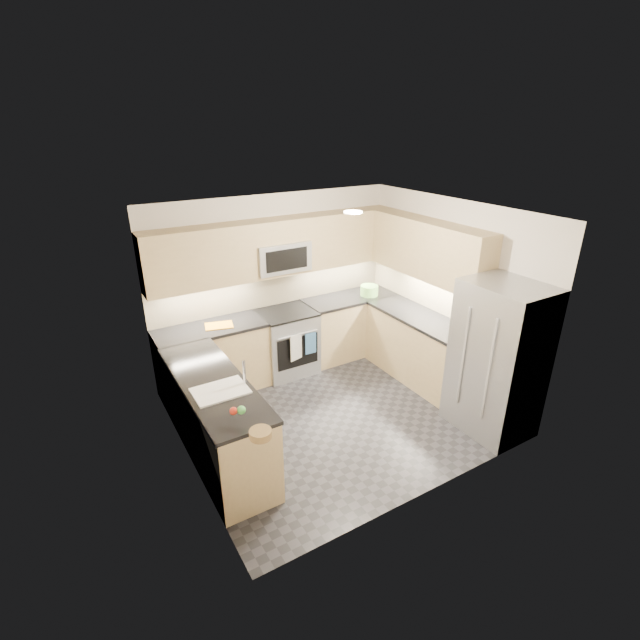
{
  "coord_description": "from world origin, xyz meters",
  "views": [
    {
      "loc": [
        -2.66,
        -4.09,
        3.4
      ],
      "look_at": [
        0.0,
        0.35,
        1.15
      ],
      "focal_mm": 26.0,
      "sensor_mm": 36.0,
      "label": 1
    }
  ],
  "objects": [
    {
      "name": "faucet",
      "position": [
        -1.24,
        -0.25,
        1.08
      ],
      "size": [
        0.03,
        0.03,
        0.28
      ],
      "primitive_type": "cylinder",
      "color": "silver",
      "rests_on": "countertop_peninsula"
    },
    {
      "name": "range_cooktop",
      "position": [
        0.0,
        1.28,
        0.92
      ],
      "size": [
        0.76,
        0.65,
        0.03
      ],
      "primitive_type": "cube",
      "color": "black",
      "rests_on": "gas_range"
    },
    {
      "name": "ceiling",
      "position": [
        0.0,
        0.0,
        2.5
      ],
      "size": [
        3.6,
        3.2,
        0.02
      ],
      "primitive_type": "cube",
      "color": "beige",
      "rests_on": "wall_back"
    },
    {
      "name": "fruit_apple",
      "position": [
        -1.56,
        -0.79,
        1.05
      ],
      "size": [
        0.07,
        0.07,
        0.07
      ],
      "primitive_type": "sphere",
      "color": "#AB2413",
      "rests_on": "fruit_basket"
    },
    {
      "name": "utensil_bowl",
      "position": [
        1.37,
        1.19,
        1.02
      ],
      "size": [
        0.33,
        0.33,
        0.15
      ],
      "primitive_type": "cylinder",
      "rotation": [
        0.0,
        0.0,
        0.28
      ],
      "color": "#79C755",
      "rests_on": "countertop_back_right"
    },
    {
      "name": "dish_towel_blue",
      "position": [
        0.18,
        0.91,
        0.55
      ],
      "size": [
        0.16,
        0.02,
        0.31
      ],
      "primitive_type": "cube",
      "rotation": [
        0.0,
        0.0,
        -0.04
      ],
      "color": "#325C8A",
      "rests_on": "oven_handle"
    },
    {
      "name": "countertop_peninsula",
      "position": [
        -1.5,
        0.0,
        0.92
      ],
      "size": [
        0.63,
        2.0,
        0.04
      ],
      "primitive_type": "cube",
      "color": "black",
      "rests_on": "base_cab_peninsula"
    },
    {
      "name": "upper_cab_back",
      "position": [
        0.0,
        1.43,
        1.83
      ],
      "size": [
        3.6,
        0.35,
        0.75
      ],
      "primitive_type": "cube",
      "color": "tan",
      "rests_on": "wall_back"
    },
    {
      "name": "oven_handle",
      "position": [
        0.0,
        0.93,
        0.72
      ],
      "size": [
        0.6,
        0.02,
        0.02
      ],
      "primitive_type": "cylinder",
      "rotation": [
        0.0,
        1.57,
        0.0
      ],
      "color": "#B2B5BA",
      "rests_on": "gas_range"
    },
    {
      "name": "countertop_right",
      "position": [
        1.5,
        0.15,
        0.92
      ],
      "size": [
        0.63,
        1.7,
        0.04
      ],
      "primitive_type": "cube",
      "color": "black",
      "rests_on": "base_cab_right"
    },
    {
      "name": "backsplash_right",
      "position": [
        1.8,
        0.45,
        1.2
      ],
      "size": [
        0.01,
        2.3,
        0.51
      ],
      "primitive_type": "cube",
      "color": "#C7B790",
      "rests_on": "wall_right"
    },
    {
      "name": "oven_door_glass",
      "position": [
        0.0,
        0.95,
        0.45
      ],
      "size": [
        0.62,
        0.02,
        0.45
      ],
      "primitive_type": "cube",
      "color": "black",
      "rests_on": "gas_range"
    },
    {
      "name": "fruit_pear",
      "position": [
        -1.5,
        -0.81,
        1.05
      ],
      "size": [
        0.08,
        0.08,
        0.08
      ],
      "primitive_type": "sphere",
      "color": "green",
      "rests_on": "fruit_basket"
    },
    {
      "name": "sink_basin",
      "position": [
        -1.5,
        -0.25,
        0.88
      ],
      "size": [
        0.52,
        0.38,
        0.16
      ],
      "primitive_type": "cube",
      "color": "white",
      "rests_on": "base_cab_peninsula"
    },
    {
      "name": "upper_cab_right",
      "position": [
        1.62,
        0.28,
        1.83
      ],
      "size": [
        0.35,
        1.95,
        0.75
      ],
      "primitive_type": "cube",
      "color": "tan",
      "rests_on": "wall_right"
    },
    {
      "name": "base_cab_peninsula",
      "position": [
        -1.5,
        0.0,
        0.45
      ],
      "size": [
        0.6,
        2.0,
        0.9
      ],
      "primitive_type": "cube",
      "color": "tan",
      "rests_on": "floor"
    },
    {
      "name": "cutting_board",
      "position": [
        -0.97,
        1.27,
        0.95
      ],
      "size": [
        0.4,
        0.33,
        0.01
      ],
      "primitive_type": "cube",
      "rotation": [
        0.0,
        0.0,
        -0.26
      ],
      "color": "orange",
      "rests_on": "countertop_back_left"
    },
    {
      "name": "fridge_handle_right",
      "position": [
        1.08,
        -0.97,
        0.95
      ],
      "size": [
        0.02,
        0.02,
        1.2
      ],
      "primitive_type": "cylinder",
      "color": "#B2B5BA",
      "rests_on": "refrigerator"
    },
    {
      "name": "backsplash_back",
      "position": [
        0.0,
        1.6,
        1.2
      ],
      "size": [
        3.6,
        0.01,
        0.51
      ],
      "primitive_type": "cube",
      "color": "#C7B790",
      "rests_on": "wall_back"
    },
    {
      "name": "base_cab_right",
      "position": [
        1.5,
        0.15,
        0.45
      ],
      "size": [
        0.6,
        1.7,
        0.9
      ],
      "primitive_type": "cube",
      "color": "tan",
      "rests_on": "floor"
    },
    {
      "name": "wall_right",
      "position": [
        1.8,
        0.0,
        1.25
      ],
      "size": [
        0.02,
        3.2,
        2.5
      ],
      "primitive_type": "cube",
      "color": "beige",
      "rests_on": "floor"
    },
    {
      "name": "wall_front",
      "position": [
        0.0,
        -1.6,
        1.25
      ],
      "size": [
        3.6,
        0.02,
        2.5
      ],
      "primitive_type": "cube",
      "color": "beige",
      "rests_on": "floor"
    },
    {
      "name": "microwave",
      "position": [
        0.0,
        1.4,
        1.7
      ],
      "size": [
        0.76,
        0.4,
        0.4
      ],
      "primitive_type": "cube",
      "color": "#9FA2A6",
      "rests_on": "upper_cab_back"
    },
    {
      "name": "fruit_basket",
      "position": [
        -1.45,
        -1.1,
        0.97
      ],
      "size": [
        0.24,
        0.24,
        0.07
      ],
      "primitive_type": "cylinder",
      "rotation": [
        0.0,
        0.0,
        0.32
      ],
      "color": "olive",
      "rests_on": "countertop_peninsula"
    },
    {
      "name": "countertop_back_left",
      "position": [
        -1.09,
        1.3,
        0.92
      ],
      "size": [
        1.42,
        0.63,
        0.04
      ],
      "primitive_type": "cube",
      "color": "black",
      "rests_on": "base_cab_back_left"
    },
    {
      "name": "wall_back",
      "position": [
        0.0,
        1.6,
        1.25
      ],
      "size": [
        3.6,
        0.02,
        2.5
      ],
      "primitive_type": "cube",
      "color": "beige",
      "rests_on": "floor"
    },
    {
      "name": "dish_towel_check",
      "position": [
        -0.05,
        0.91,
        0.55
      ],
      "size": [
        0.2,
        0.07,
        0.38
      ],
      "primitive_type": "cube",
      "rotation": [
        0.0,
        0.0,
        0.26
      ],
      "color": "silver",
      "rests_on": "oven_handle"
    },
    {
      "name": "wall_left",
      "position": [
        -1.8,
        0.0,
        1.25
      ],
      "size": [
        0.02,
        3.2,
        2.5
      ],
      "primitive_type": "cube",
      "color": "beige",
      "rests_on": "floor"
    },
    {
      "name": "microwave_door",
      "position": [
        0.0,
        1.2,
        1.7
      ],
      "size": [
        0.6,
        0.01,
        0.28
      ],
      "primitive_type": "cube",
      "color": "black",
      "rests_on": "microwave"
    },
    {
      "name": "refrigerator",
      "position": [
        1.45,
        -1.15,
        0.9
      ],
      "size": [
        0.7,
        0.9,
        1.8
      ],
      "primitive_type": "cube",
      "color": "gray",
      "rests_on": "floor"
    },
    {
      "name": "gas_range",
      "position": [
        0.0,
        1.28,
        0.46
      ],
      "size": [
        0.76,
        0.65,
        0.91
      ],
      "primitive_type": "cube",
      "color": "#A1A4A8",
      "rests_on": "floor"
    },
    {
      "name": "countertop_back_right",
      "position": [
        1.09,
        1.3,
        0.92
      ],
      "size": [
        1.42,
        0.63,
        0.04
      ],
      "primitive_type": "cube",
      "color": "black",
      "rests_on": "base_cab_back_right"
    },
    {
      "name": "base_cab_back_right",
      "position": [
        1.09,
        1.3,
        0.45
      ],
      "size": [
        1.42,
        0.6,
        0.9
      ],
      "primitive_type": "cube",
      "color": "tan",
      "rests_on": "floor"
    },
    {
      "name": "floor",
      "position": [
        0.0,
        0.0,
        0.0
      ],
      "size": [
        3.6,
        3.2,
        0.0
      ],
      "primitive_type": "cube",
      "color": "black",
      "rests_on": "ground"
    },
    {
      "name": "fridge_handle_left",
      "position": [
        1.08,
        -1.33,
        0.95
      ],
      "size": [
        0.02,
        0.02,
        1.2
      ],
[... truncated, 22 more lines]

